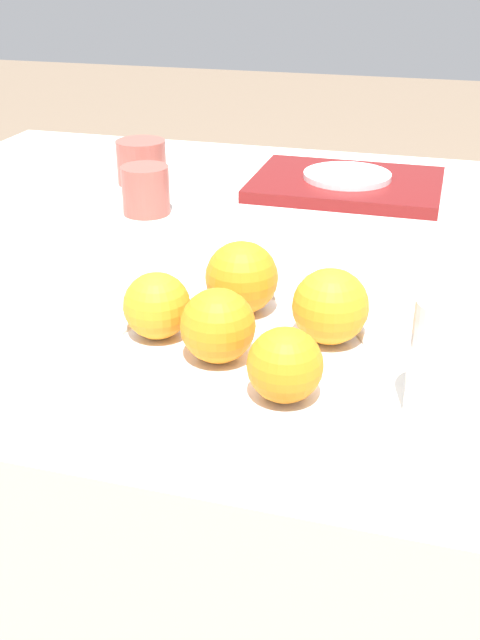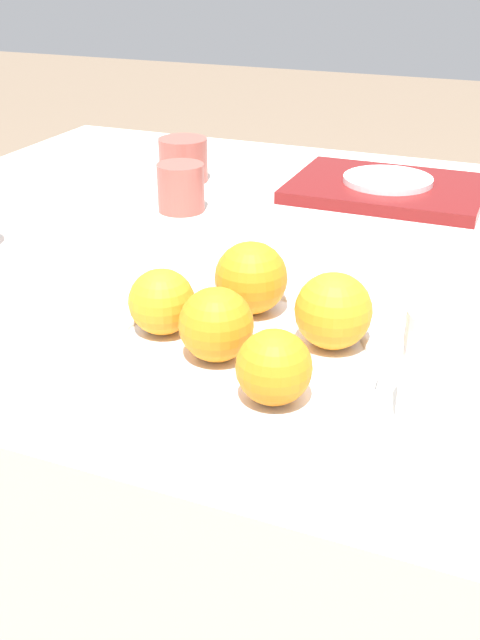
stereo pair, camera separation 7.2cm
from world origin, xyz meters
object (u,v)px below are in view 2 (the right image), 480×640
(orange_3, at_px, (274,367))
(side_plate, at_px, (388,180))
(fruit_platter, at_px, (240,354))
(water_glass, at_px, (442,372))
(orange_2, at_px, (251,278))
(serving_tray, at_px, (387,189))
(cup_2, at_px, (183,160))
(orange_1, at_px, (333,311))
(cup_1, at_px, (181,188))
(orange_4, at_px, (162,302))
(orange_0, at_px, (216,324))

(orange_3, xyz_separation_m, side_plate, (-0.05, 0.68, -0.02))
(fruit_platter, xyz_separation_m, water_glass, (0.20, -0.04, 0.04))
(orange_2, height_order, water_glass, water_glass)
(serving_tray, bearing_deg, water_glass, -74.15)
(serving_tray, height_order, cup_2, cup_2)
(orange_1, xyz_separation_m, cup_2, (-0.41, 0.51, -0.02))
(fruit_platter, distance_m, orange_3, 0.10)
(cup_2, bearing_deg, orange_2, -56.35)
(cup_1, bearing_deg, orange_3, -55.67)
(orange_4, relative_size, cup_2, 0.81)
(orange_3, bearing_deg, orange_1, 80.43)
(cup_1, bearing_deg, cup_2, 114.84)
(side_plate, distance_m, cup_2, 0.35)
(orange_0, bearing_deg, side_plate, 87.27)
(fruit_platter, height_order, orange_0, orange_0)
(fruit_platter, height_order, side_plate, side_plate)
(orange_0, relative_size, orange_1, 0.94)
(fruit_platter, distance_m, cup_1, 0.48)
(serving_tray, relative_size, cup_2, 3.68)
(serving_tray, distance_m, cup_2, 0.35)
(orange_2, xyz_separation_m, side_plate, (0.04, 0.52, -0.03))
(orange_2, bearing_deg, fruit_platter, -75.27)
(side_plate, bearing_deg, orange_1, -83.31)
(orange_0, bearing_deg, orange_1, 34.49)
(orange_0, distance_m, side_plate, 0.63)
(orange_0, xyz_separation_m, cup_2, (-0.32, 0.57, -0.02))
(orange_1, relative_size, side_plate, 0.52)
(orange_4, xyz_separation_m, cup_2, (-0.24, 0.54, -0.01))
(orange_3, bearing_deg, cup_1, 124.33)
(fruit_platter, relative_size, water_glass, 2.45)
(orange_3, xyz_separation_m, orange_4, (-0.15, 0.08, 0.00))
(orange_4, height_order, water_glass, water_glass)
(orange_4, relative_size, water_glass, 0.61)
(cup_2, bearing_deg, orange_0, -61.08)
(cup_1, bearing_deg, fruit_platter, -56.86)
(water_glass, bearing_deg, cup_1, 136.33)
(side_plate, height_order, cup_1, cup_1)
(orange_1, bearing_deg, fruit_platter, -150.66)
(fruit_platter, relative_size, serving_tray, 0.88)
(orange_2, xyz_separation_m, cup_1, (-0.24, 0.32, -0.02))
(orange_1, height_order, water_glass, water_glass)
(orange_4, xyz_separation_m, water_glass, (0.29, -0.04, 0.01))
(orange_0, height_order, side_plate, orange_0)
(serving_tray, relative_size, cup_1, 4.23)
(orange_4, xyz_separation_m, side_plate, (0.10, 0.60, -0.03))
(orange_3, height_order, cup_1, orange_3)
(orange_0, xyz_separation_m, orange_1, (0.10, 0.07, 0.00))
(side_plate, bearing_deg, cup_1, -143.92)
(water_glass, height_order, serving_tray, water_glass)
(orange_2, distance_m, cup_2, 0.56)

